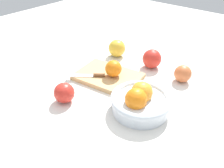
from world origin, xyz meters
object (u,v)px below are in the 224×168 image
bowl (140,101)px  apple_front_left (183,74)px  knife (91,75)px  apple_front_center (151,58)px  cutting_board (108,77)px  apple_front_right (117,48)px  orange_on_board (113,68)px  apple_back_right (64,93)px

bowl → apple_front_left: size_ratio=2.95×
knife → apple_front_center: size_ratio=1.64×
apple_front_center → bowl: bearing=114.8°
cutting_board → apple_front_right: 0.21m
orange_on_board → apple_front_center: orange_on_board is taller
bowl → apple_back_right: size_ratio=2.80×
apple_front_right → knife: bearing=102.9°
knife → apple_front_right: apple_front_right is taller
bowl → knife: bowl is taller
apple_front_right → apple_front_left: 0.34m
bowl → orange_on_board: size_ratio=3.07×
orange_on_board → apple_front_left: size_ratio=0.96×
knife → apple_front_right: size_ratio=1.67×
bowl → apple_front_right: 0.40m
bowl → apple_front_left: 0.26m
apple_front_right → apple_front_left: (-0.34, 0.01, -0.01)m
apple_front_right → cutting_board: bearing=118.6°
bowl → apple_back_right: 0.26m
orange_on_board → knife: 0.09m
apple_front_left → apple_back_right: apple_back_right is taller
cutting_board → apple_front_right: (0.10, -0.18, 0.03)m
orange_on_board → apple_front_right: bearing=-55.2°
apple_front_left → apple_back_right: bearing=55.8°
bowl → cutting_board: (0.21, -0.08, -0.03)m
knife → apple_front_left: 0.36m
apple_front_left → apple_front_center: size_ratio=0.83×
cutting_board → apple_front_center: size_ratio=3.07×
apple_back_right → apple_front_center: size_ratio=0.87×
knife → apple_front_right: bearing=-77.1°
apple_front_right → apple_front_left: size_ratio=1.18×
orange_on_board → bowl: bearing=154.4°
bowl → apple_front_left: bearing=-96.8°
cutting_board → apple_back_right: apple_back_right is taller
apple_back_right → cutting_board: bearing=-96.1°
bowl → knife: (0.25, -0.03, -0.02)m
knife → apple_front_center: (-0.13, -0.25, 0.02)m
orange_on_board → cutting_board: bearing=22.3°
orange_on_board → apple_front_center: bearing=-108.0°
apple_front_left → knife: bearing=38.8°
apple_front_center → orange_on_board: bearing=72.0°
knife → apple_front_left: apple_front_left is taller
knife → apple_front_right: (0.05, -0.23, 0.02)m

